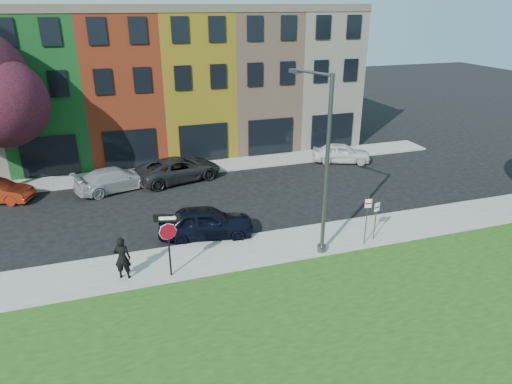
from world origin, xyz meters
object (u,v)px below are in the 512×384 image
object	(u,v)px
stop_sign	(168,232)
sedan_near	(206,222)
man	(122,258)
street_lamp	(323,167)

from	to	relation	value
stop_sign	sedan_near	world-z (taller)	stop_sign
man	street_lamp	distance (m)	9.09
stop_sign	man	world-z (taller)	stop_sign
sedan_near	street_lamp	world-z (taller)	street_lamp
man	sedan_near	xyz separation A→B (m)	(4.01, 2.68, -0.27)
man	sedan_near	bearing A→B (deg)	-128.77
stop_sign	man	size ratio (longest dim) A/B	1.52
sedan_near	stop_sign	bearing A→B (deg)	155.48
stop_sign	man	xyz separation A→B (m)	(-1.84, 0.43, -1.08)
stop_sign	street_lamp	world-z (taller)	street_lamp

